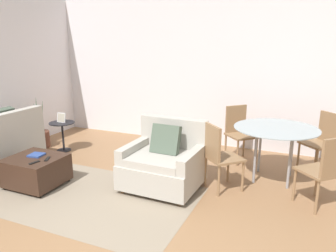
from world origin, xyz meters
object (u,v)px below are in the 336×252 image
at_px(dining_table, 276,133).
at_px(tv_remote_secondary, 47,159).
at_px(dining_chair_far_left, 239,129).
at_px(armchair, 164,163).
at_px(ottoman, 36,170).
at_px(tv_remote_primary, 34,162).
at_px(book_stack, 36,155).
at_px(potted_plant, 41,136).
at_px(side_table, 62,131).
at_px(picture_frame, 61,118).
at_px(dining_chair_near_left, 219,153).
at_px(dining_chair_near_right, 326,167).
at_px(dining_chair_far_right, 323,138).

bearing_deg(dining_table, tv_remote_secondary, -151.62).
relative_size(dining_table, dining_chair_far_left, 1.28).
height_order(armchair, tv_remote_secondary, armchair).
bearing_deg(ottoman, tv_remote_primary, -45.53).
relative_size(book_stack, potted_plant, 0.22).
xyz_separation_m(ottoman, side_table, (-0.65, 1.30, 0.15)).
bearing_deg(tv_remote_primary, ottoman, 134.47).
bearing_deg(tv_remote_secondary, book_stack, 168.74).
bearing_deg(side_table, potted_plant, 179.98).
xyz_separation_m(picture_frame, dining_table, (3.60, 0.19, 0.07)).
height_order(armchair, tv_remote_primary, armchair).
distance_m(dining_chair_near_left, dining_chair_far_left, 1.27).
xyz_separation_m(ottoman, dining_chair_near_left, (2.32, 0.86, 0.29)).
relative_size(picture_frame, dining_chair_near_right, 0.20).
xyz_separation_m(armchair, dining_chair_far_right, (1.96, 1.48, 0.17)).
xyz_separation_m(armchair, dining_chair_far_left, (0.69, 1.48, 0.17)).
relative_size(tv_remote_primary, dining_chair_near_left, 0.16).
bearing_deg(book_stack, dining_table, 25.73).
bearing_deg(dining_chair_near_left, picture_frame, 171.48).
bearing_deg(dining_chair_far_right, picture_frame, -169.03).
relative_size(ottoman, picture_frame, 4.02).
relative_size(tv_remote_secondary, dining_table, 0.14).
relative_size(tv_remote_primary, dining_chair_far_right, 0.16).
relative_size(book_stack, dining_chair_near_right, 0.23).
relative_size(dining_chair_near_right, dining_chair_far_right, 1.00).
bearing_deg(dining_chair_far_right, tv_remote_secondary, -147.93).
bearing_deg(dining_chair_far_right, armchair, -143.01).
xyz_separation_m(potted_plant, dining_chair_far_left, (3.50, 0.82, 0.30)).
relative_size(ottoman, book_stack, 3.40).
bearing_deg(dining_chair_far_left, dining_chair_near_right, -45.00).
xyz_separation_m(book_stack, dining_chair_far_right, (3.61, 2.07, 0.10)).
bearing_deg(dining_table, side_table, -177.01).
bearing_deg(dining_chair_far_left, ottoman, -137.46).
relative_size(side_table, picture_frame, 3.00).
xyz_separation_m(side_table, dining_chair_far_right, (4.24, 0.82, 0.14)).
bearing_deg(picture_frame, dining_chair_near_left, -8.52).
bearing_deg(dining_table, dining_chair_far_right, 45.00).
xyz_separation_m(side_table, dining_chair_far_left, (2.97, 0.82, 0.14)).
relative_size(tv_remote_primary, dining_table, 0.13).
height_order(ottoman, dining_chair_far_right, dining_chair_far_right).
distance_m(picture_frame, dining_chair_near_left, 3.00).
relative_size(dining_table, dining_chair_near_left, 1.28).
bearing_deg(potted_plant, picture_frame, -0.03).
distance_m(armchair, dining_chair_near_left, 0.74).
height_order(dining_chair_near_right, dining_chair_far_left, same).
bearing_deg(dining_chair_near_left, potted_plant, 172.75).
relative_size(ottoman, dining_table, 0.61).
xyz_separation_m(book_stack, dining_table, (2.97, 1.43, 0.27)).
xyz_separation_m(dining_chair_far_left, dining_chair_far_right, (1.27, 0.00, 0.00)).
distance_m(potted_plant, picture_frame, 0.66).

